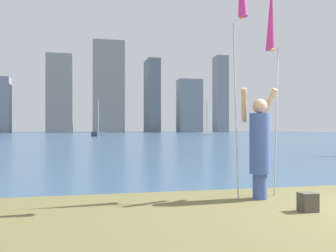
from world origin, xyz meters
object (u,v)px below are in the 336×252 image
(bag, at_px, (308,202))
(sailboat_6, at_px, (207,134))
(person, at_px, (260,144))
(sailboat_0, at_px, (98,134))
(kite_flag_right, at_px, (271,18))

(bag, xyz_separation_m, sailboat_6, (15.37, 50.15, 0.15))
(person, distance_m, bag, 1.31)
(sailboat_6, bearing_deg, sailboat_0, -174.35)
(person, bearing_deg, sailboat_0, 72.64)
(kite_flag_right, height_order, bag, kite_flag_right)
(person, height_order, kite_flag_right, kite_flag_right)
(kite_flag_right, height_order, sailboat_6, sailboat_6)
(sailboat_0, xyz_separation_m, sailboat_6, (16.51, 1.63, -0.06))
(kite_flag_right, distance_m, sailboat_0, 47.29)
(person, relative_size, sailboat_0, 0.37)
(person, xyz_separation_m, sailboat_0, (-0.90, 47.49, -0.58))
(person, height_order, sailboat_6, sailboat_6)
(kite_flag_right, xyz_separation_m, bag, (-0.14, -1.32, -3.02))
(sailboat_0, bearing_deg, kite_flag_right, -88.45)
(kite_flag_right, distance_m, sailboat_6, 51.23)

